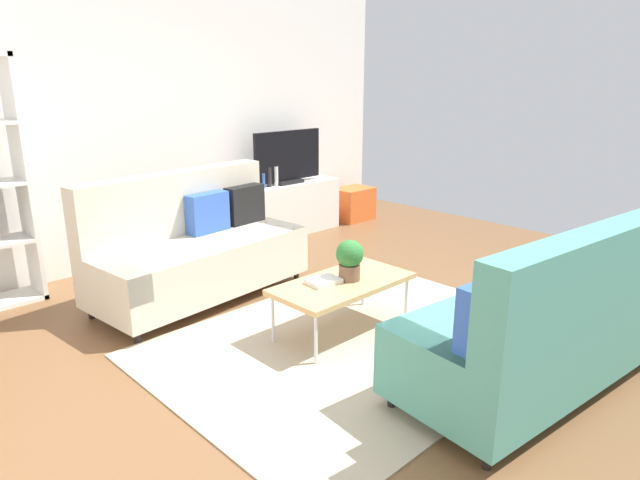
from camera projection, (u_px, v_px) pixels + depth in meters
name	position (u px, v px, depth m)	size (l,w,h in m)	color
ground_plane	(348.00, 331.00, 4.33)	(7.68, 7.68, 0.00)	brown
wall_far	(157.00, 121.00, 5.85)	(6.40, 0.12, 2.90)	white
area_rug	(357.00, 341.00, 4.15)	(2.90, 2.20, 0.01)	tan
couch_beige	(196.00, 248.00, 4.92)	(1.97, 1.02, 1.10)	beige
couch_green	(541.00, 325.00, 3.40)	(1.98, 1.04, 1.10)	teal
coffee_table	(343.00, 284.00, 4.21)	(1.10, 0.56, 0.42)	tan
tv_console	(288.00, 208.00, 6.94)	(1.40, 0.44, 0.64)	silver
tv	(288.00, 158.00, 6.75)	(1.00, 0.20, 0.64)	black
storage_trunk	(353.00, 204.00, 7.63)	(0.52, 0.40, 0.44)	orange
potted_plant	(350.00, 259.00, 4.19)	(0.21, 0.21, 0.31)	brown
table_book_0	(324.00, 281.00, 4.15)	(0.24, 0.18, 0.04)	silver
vase_0	(246.00, 181.00, 6.47)	(0.12, 0.12, 0.18)	#4C72B2
bottle_0	(263.00, 181.00, 6.53)	(0.04, 0.04, 0.17)	#3359B2
bottle_1	(269.00, 177.00, 6.58)	(0.05, 0.05, 0.23)	#262626
bottle_2	(276.00, 176.00, 6.65)	(0.06, 0.06, 0.23)	silver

